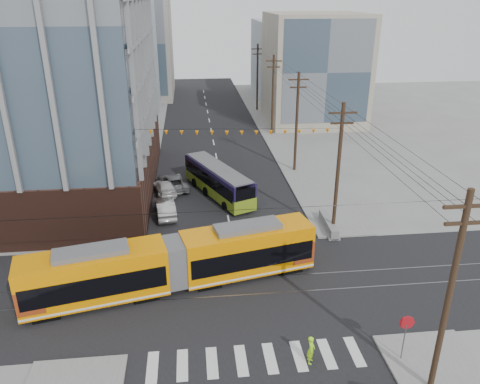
% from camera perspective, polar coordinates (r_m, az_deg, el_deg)
% --- Properties ---
extents(ground, '(160.00, 160.00, 0.00)m').
position_cam_1_polar(ground, '(29.49, 1.09, -15.80)').
color(ground, slate).
extents(bg_bldg_nw_near, '(18.00, 16.00, 18.00)m').
position_cam_1_polar(bg_bldg_nw_near, '(76.67, -17.27, 14.90)').
color(bg_bldg_nw_near, '#8C99A5').
rests_on(bg_bldg_nw_near, ground).
extents(bg_bldg_ne_near, '(14.00, 14.00, 16.00)m').
position_cam_1_polar(bg_bldg_ne_near, '(74.05, 9.02, 14.58)').
color(bg_bldg_ne_near, gray).
rests_on(bg_bldg_ne_near, ground).
extents(bg_bldg_nw_far, '(16.00, 18.00, 20.00)m').
position_cam_1_polar(bg_bldg_nw_far, '(95.80, -13.40, 17.32)').
color(bg_bldg_nw_far, gray).
rests_on(bg_bldg_nw_far, ground).
extents(bg_bldg_ne_far, '(16.00, 16.00, 14.00)m').
position_cam_1_polar(bg_bldg_ne_far, '(93.90, 7.03, 15.80)').
color(bg_bldg_ne_far, '#8C99A5').
rests_on(bg_bldg_ne_far, ground).
extents(utility_pole_near, '(0.30, 0.30, 11.00)m').
position_cam_1_polar(utility_pole_near, '(24.14, 24.07, -11.79)').
color(utility_pole_near, black).
rests_on(utility_pole_near, ground).
extents(utility_pole_far, '(0.30, 0.30, 11.00)m').
position_cam_1_polar(utility_pole_far, '(80.68, 2.13, 13.71)').
color(utility_pole_far, black).
rests_on(utility_pole_far, ground).
extents(streetcar, '(19.66, 7.00, 3.76)m').
position_cam_1_polar(streetcar, '(31.93, -7.97, -8.56)').
color(streetcar, orange).
rests_on(streetcar, ground).
extents(city_bus, '(6.43, 10.87, 3.07)m').
position_cam_1_polar(city_bus, '(46.08, -2.69, 1.39)').
color(city_bus, '#1B133D').
rests_on(city_bus, ground).
extents(parked_car_silver, '(2.22, 4.80, 1.52)m').
position_cam_1_polar(parked_car_silver, '(42.53, -9.09, -1.93)').
color(parked_car_silver, '#B4B4B4').
rests_on(parked_car_silver, ground).
extents(parked_car_white, '(2.78, 4.81, 1.31)m').
position_cam_1_polar(parked_car_white, '(47.34, -9.14, 0.57)').
color(parked_car_white, silver).
rests_on(parked_car_white, ground).
extents(parked_car_grey, '(3.68, 5.64, 1.44)m').
position_cam_1_polar(parked_car_grey, '(48.38, -8.20, 1.22)').
color(parked_car_grey, slate).
rests_on(parked_car_grey, ground).
extents(pedestrian, '(0.59, 0.72, 1.70)m').
position_cam_1_polar(pedestrian, '(26.78, 8.65, -18.48)').
color(pedestrian, '#A5FF1A').
rests_on(pedestrian, ground).
extents(stop_sign, '(0.92, 0.92, 2.76)m').
position_cam_1_polar(stop_sign, '(27.70, 19.35, -16.66)').
color(stop_sign, '#A91018').
rests_on(stop_sign, ground).
extents(jersey_barrier, '(1.09, 4.29, 0.85)m').
position_cam_1_polar(jersey_barrier, '(40.51, 10.73, -3.90)').
color(jersey_barrier, gray).
rests_on(jersey_barrier, ground).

